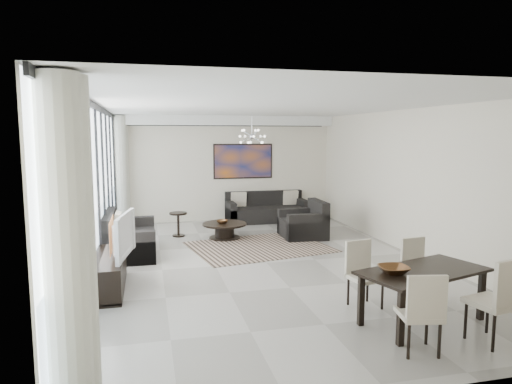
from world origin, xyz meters
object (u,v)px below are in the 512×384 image
object	(u,v)px
sofa_main	(267,211)
dining_table	(423,277)
coffee_table	(225,230)
tv_console	(108,273)
television	(118,235)

from	to	relation	value
sofa_main	dining_table	distance (m)	7.18
coffee_table	dining_table	size ratio (longest dim) A/B	0.56
coffee_table	tv_console	size ratio (longest dim) A/B	0.61
dining_table	sofa_main	bearing A→B (deg)	91.24
coffee_table	television	world-z (taller)	television
television	tv_console	bearing A→B (deg)	85.59
sofa_main	tv_console	xyz separation A→B (m)	(-3.84, -4.92, -0.01)
sofa_main	television	world-z (taller)	television
sofa_main	television	xyz separation A→B (m)	(-3.68, -4.96, 0.58)
sofa_main	television	distance (m)	6.20
sofa_main	tv_console	distance (m)	6.24
tv_console	television	bearing A→B (deg)	-14.22
television	dining_table	bearing A→B (deg)	-110.21
coffee_table	dining_table	bearing A→B (deg)	-72.63
tv_console	dining_table	bearing A→B (deg)	-29.45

